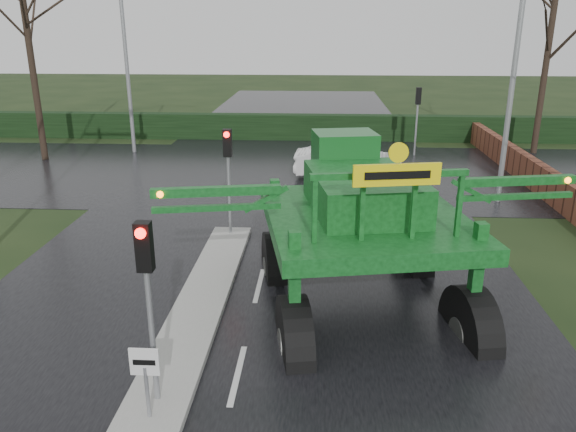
# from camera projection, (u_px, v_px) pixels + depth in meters

# --- Properties ---
(ground) EXTENTS (140.00, 140.00, 0.00)m
(ground) POSITION_uv_depth(u_px,v_px,m) (238.00, 375.00, 11.02)
(ground) COLOR black
(ground) RESTS_ON ground
(road_main) EXTENTS (14.00, 80.00, 0.02)m
(road_main) POSITION_uv_depth(u_px,v_px,m) (277.00, 213.00, 20.46)
(road_main) COLOR black
(road_main) RESTS_ON ground
(road_cross) EXTENTS (80.00, 12.00, 0.02)m
(road_cross) POSITION_uv_depth(u_px,v_px,m) (287.00, 173.00, 26.13)
(road_cross) COLOR black
(road_cross) RESTS_ON ground
(median_island) EXTENTS (1.20, 10.00, 0.16)m
(median_island) POSITION_uv_depth(u_px,v_px,m) (203.00, 299.00, 13.89)
(median_island) COLOR gray
(median_island) RESTS_ON ground
(hedge_row) EXTENTS (44.00, 0.90, 1.50)m
(hedge_row) POSITION_uv_depth(u_px,v_px,m) (295.00, 127.00, 33.45)
(hedge_row) COLOR black
(hedge_row) RESTS_ON ground
(brick_wall) EXTENTS (0.40, 20.00, 1.20)m
(brick_wall) POSITION_uv_depth(u_px,v_px,m) (518.00, 163.00, 25.37)
(brick_wall) COLOR #592D1E
(brick_wall) RESTS_ON ground
(keep_left_sign) EXTENTS (0.50, 0.07, 1.35)m
(keep_left_sign) POSITION_uv_depth(u_px,v_px,m) (145.00, 372.00, 9.33)
(keep_left_sign) COLOR gray
(keep_left_sign) RESTS_ON ground
(traffic_signal_near) EXTENTS (0.26, 0.33, 3.52)m
(traffic_signal_near) POSITION_uv_depth(u_px,v_px,m) (147.00, 275.00, 9.30)
(traffic_signal_near) COLOR gray
(traffic_signal_near) RESTS_ON ground
(traffic_signal_mid) EXTENTS (0.26, 0.33, 3.52)m
(traffic_signal_mid) POSITION_uv_depth(u_px,v_px,m) (228.00, 159.00, 17.33)
(traffic_signal_mid) COLOR gray
(traffic_signal_mid) RESTS_ON ground
(traffic_signal_far) EXTENTS (0.26, 0.33, 3.52)m
(traffic_signal_far) POSITION_uv_depth(u_px,v_px,m) (418.00, 106.00, 28.73)
(traffic_signal_far) COLOR gray
(traffic_signal_far) RESTS_ON ground
(street_light_right) EXTENTS (3.85, 0.30, 10.00)m
(street_light_right) POSITION_uv_depth(u_px,v_px,m) (509.00, 41.00, 19.97)
(street_light_right) COLOR gray
(street_light_right) RESTS_ON ground
(street_light_left_far) EXTENTS (3.85, 0.30, 10.00)m
(street_light_left_far) POSITION_uv_depth(u_px,v_px,m) (130.00, 36.00, 28.43)
(street_light_left_far) COLOR gray
(street_light_left_far) RESTS_ON ground
(tree_left_far) EXTENTS (7.70, 7.70, 13.26)m
(tree_left_far) POSITION_uv_depth(u_px,v_px,m) (24.00, 11.00, 26.40)
(tree_left_far) COLOR black
(tree_left_far) RESTS_ON ground
(tree_right_far) EXTENTS (7.00, 7.00, 12.05)m
(tree_right_far) POSITION_uv_depth(u_px,v_px,m) (552.00, 26.00, 28.05)
(tree_right_far) COLOR black
(tree_right_far) RESTS_ON ground
(crop_sprayer) EXTENTS (9.73, 6.85, 5.51)m
(crop_sprayer) POSITION_uv_depth(u_px,v_px,m) (293.00, 228.00, 11.45)
(crop_sprayer) COLOR black
(crop_sprayer) RESTS_ON ground
(white_sedan) EXTENTS (4.86, 1.90, 1.58)m
(white_sedan) POSITION_uv_depth(u_px,v_px,m) (348.00, 178.00, 25.18)
(white_sedan) COLOR white
(white_sedan) RESTS_ON ground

